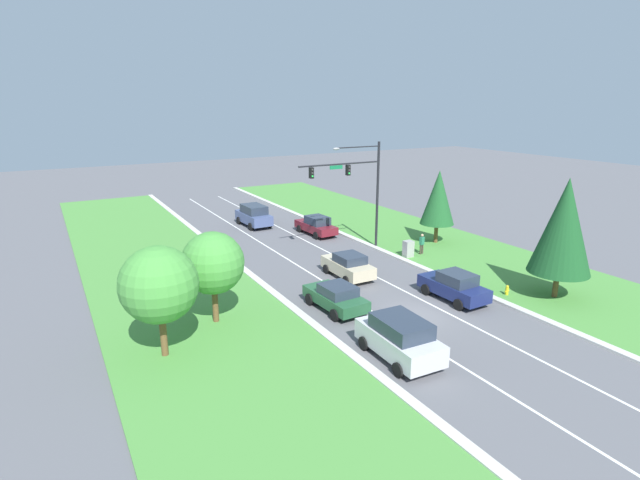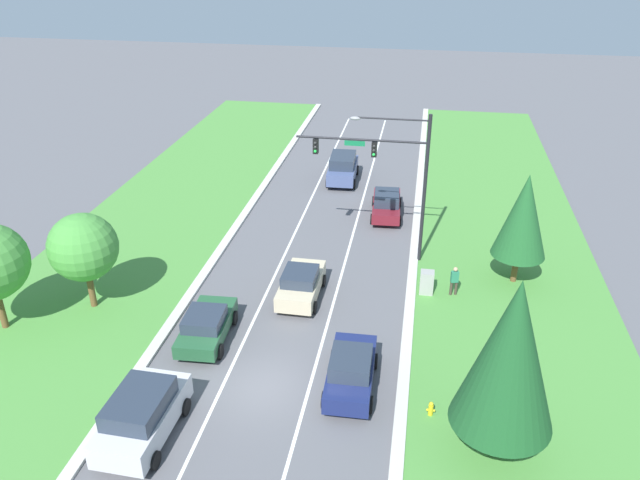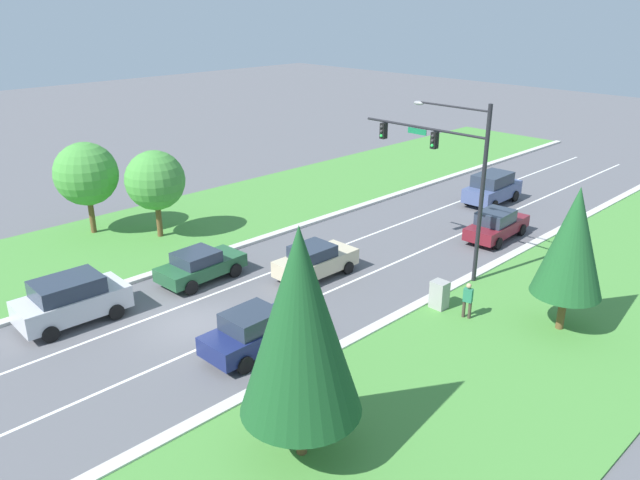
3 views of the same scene
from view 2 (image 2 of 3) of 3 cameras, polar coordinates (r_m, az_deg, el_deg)
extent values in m
plane|color=#5B5B60|center=(26.81, -4.98, -13.26)|extent=(160.00, 160.00, 0.00)
cube|color=beige|center=(26.14, 7.49, -14.44)|extent=(0.50, 90.00, 0.15)
cube|color=beige|center=(28.51, -16.28, -11.42)|extent=(0.50, 90.00, 0.15)
cube|color=#4C8E3D|center=(26.68, 19.21, -15.12)|extent=(10.00, 90.00, 0.08)
cube|color=#4C8E3D|center=(31.00, -25.20, -9.79)|extent=(10.00, 90.00, 0.08)
cube|color=white|center=(27.25, -8.74, -12.74)|extent=(0.14, 81.00, 0.01)
cube|color=white|center=(26.48, -1.09, -13.73)|extent=(0.14, 81.00, 0.01)
cylinder|color=black|center=(34.37, 9.52, 4.37)|extent=(0.20, 0.20, 8.56)
cylinder|color=black|center=(33.59, 3.80, 9.14)|extent=(7.05, 0.12, 0.12)
cube|color=#147042|center=(33.70, 3.19, 8.82)|extent=(1.10, 0.04, 0.28)
cylinder|color=black|center=(33.13, 6.64, 10.93)|extent=(3.88, 0.09, 0.09)
ellipsoid|color=gray|center=(33.30, 3.25, 11.06)|extent=(0.56, 0.28, 0.20)
cube|color=black|center=(33.69, 4.98, 8.25)|extent=(0.28, 0.32, 0.80)
sphere|color=#2D2D2D|center=(33.46, 4.97, 8.54)|extent=(0.16, 0.16, 0.16)
sphere|color=#2D2D2D|center=(33.53, 4.95, 8.16)|extent=(0.16, 0.16, 0.16)
sphere|color=#23D647|center=(33.60, 4.93, 7.78)|extent=(0.16, 0.16, 0.16)
cube|color=black|center=(34.08, -0.39, 8.57)|extent=(0.28, 0.32, 0.80)
sphere|color=#2D2D2D|center=(33.85, -0.45, 8.86)|extent=(0.16, 0.16, 0.16)
sphere|color=#2D2D2D|center=(33.92, -0.45, 8.48)|extent=(0.16, 0.16, 0.16)
sphere|color=#23D647|center=(34.00, -0.44, 8.11)|extent=(0.16, 0.16, 0.16)
cube|color=silver|center=(25.01, -15.86, -15.41)|extent=(2.22, 4.56, 0.97)
cube|color=#283342|center=(24.40, -16.23, -14.13)|extent=(1.96, 2.76, 0.70)
cylinder|color=black|center=(25.87, -12.25, -14.67)|extent=(0.26, 0.69, 0.68)
cylinder|color=black|center=(26.64, -16.42, -13.82)|extent=(0.26, 0.69, 0.68)
cylinder|color=black|center=(24.08, -14.92, -18.88)|extent=(0.26, 0.69, 0.68)
cylinder|color=black|center=(24.91, -19.38, -17.78)|extent=(0.26, 0.69, 0.68)
cube|color=navy|center=(26.33, 2.85, -12.00)|extent=(1.92, 4.48, 0.76)
cube|color=#283342|center=(25.68, 2.82, -11.14)|extent=(1.69, 2.03, 0.66)
cylinder|color=black|center=(27.60, 5.02, -10.98)|extent=(0.26, 0.70, 0.69)
cylinder|color=black|center=(27.71, 1.27, -10.68)|extent=(0.26, 0.70, 0.69)
cylinder|color=black|center=(25.48, 4.56, -14.76)|extent=(0.26, 0.70, 0.69)
cylinder|color=black|center=(25.61, 0.45, -14.41)|extent=(0.26, 0.70, 0.69)
cube|color=#475684|center=(46.82, 2.09, 6.37)|extent=(2.12, 4.70, 0.92)
cube|color=#283342|center=(46.42, 2.10, 7.30)|extent=(1.86, 2.84, 0.78)
cylinder|color=black|center=(48.24, 3.39, 6.39)|extent=(0.27, 0.74, 0.73)
cylinder|color=black|center=(48.41, 1.13, 6.51)|extent=(0.27, 0.74, 0.73)
cylinder|color=black|center=(45.57, 3.10, 5.14)|extent=(0.27, 0.74, 0.73)
cylinder|color=black|center=(45.75, 0.71, 5.27)|extent=(0.27, 0.74, 0.73)
cube|color=#235633|center=(29.47, -10.29, -7.81)|extent=(2.10, 4.39, 0.65)
cube|color=#283342|center=(28.94, -10.53, -7.12)|extent=(1.78, 2.02, 0.55)
cylinder|color=black|center=(30.48, -7.89, -7.06)|extent=(0.28, 0.71, 0.70)
cylinder|color=black|center=(30.95, -11.20, -6.76)|extent=(0.28, 0.71, 0.70)
cylinder|color=black|center=(28.39, -9.19, -10.02)|extent=(0.28, 0.71, 0.70)
cylinder|color=black|center=(28.91, -12.75, -9.65)|extent=(0.28, 0.71, 0.70)
cube|color=maroon|center=(41.36, 6.09, 3.13)|extent=(2.02, 4.78, 0.67)
cube|color=#283342|center=(40.83, 6.13, 3.85)|extent=(1.70, 2.19, 0.70)
cylinder|color=black|center=(42.83, 7.26, 3.44)|extent=(0.28, 0.68, 0.67)
cylinder|color=black|center=(42.83, 4.95, 3.56)|extent=(0.28, 0.68, 0.67)
cylinder|color=black|center=(40.18, 7.25, 1.80)|extent=(0.28, 0.68, 0.67)
cylinder|color=black|center=(40.18, 4.79, 1.93)|extent=(0.28, 0.68, 0.67)
cube|color=beige|center=(32.06, -1.73, -4.16)|extent=(1.87, 4.28, 0.78)
cube|color=#283342|center=(31.50, -1.84, -3.34)|extent=(1.67, 1.93, 0.57)
cylinder|color=black|center=(33.23, 0.28, -3.72)|extent=(0.24, 0.63, 0.63)
cylinder|color=black|center=(33.54, -2.78, -3.44)|extent=(0.24, 0.63, 0.63)
cylinder|color=black|center=(31.02, -0.57, -6.17)|extent=(0.24, 0.63, 0.63)
cylinder|color=black|center=(31.36, -3.84, -5.84)|extent=(0.24, 0.63, 0.63)
cube|color=#9E9E99|center=(32.79, 9.73, -3.90)|extent=(0.70, 0.60, 1.33)
cylinder|color=#42382D|center=(33.00, 11.88, -4.39)|extent=(0.14, 0.14, 0.84)
cylinder|color=#42382D|center=(33.07, 12.31, -4.37)|extent=(0.14, 0.14, 0.84)
cube|color=#287556|center=(32.67, 12.22, -3.30)|extent=(0.42, 0.31, 0.60)
sphere|color=tan|center=(32.46, 12.29, -2.63)|extent=(0.22, 0.22, 0.22)
cylinder|color=gold|center=(25.62, 10.08, -15.11)|extent=(0.20, 0.20, 0.55)
sphere|color=gold|center=(25.40, 10.14, -14.55)|extent=(0.18, 0.18, 0.18)
cylinder|color=gold|center=(25.59, 9.81, -15.05)|extent=(0.10, 0.09, 0.09)
cylinder|color=gold|center=(25.60, 10.36, -15.08)|extent=(0.10, 0.09, 0.09)
cylinder|color=brown|center=(24.25, 15.81, -17.00)|extent=(0.32, 0.32, 1.66)
cone|color=#194C23|center=(21.91, 17.02, -9.98)|extent=(3.58, 3.58, 5.72)
cylinder|color=brown|center=(33.09, -27.15, -5.56)|extent=(0.32, 0.32, 2.25)
cylinder|color=brown|center=(34.89, 17.39, -2.47)|extent=(0.32, 0.32, 1.69)
cone|color=#1E5628|center=(33.55, 18.11, 2.13)|extent=(2.81, 2.81, 4.49)
cylinder|color=brown|center=(33.10, -20.19, -4.18)|extent=(0.32, 0.32, 2.14)
sphere|color=#47933D|center=(32.03, -20.84, -0.61)|extent=(3.34, 3.34, 3.34)
camera|label=1|loc=(23.67, -75.61, -8.24)|focal=28.00mm
camera|label=3|loc=(16.88, 68.61, -6.09)|focal=35.00mm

